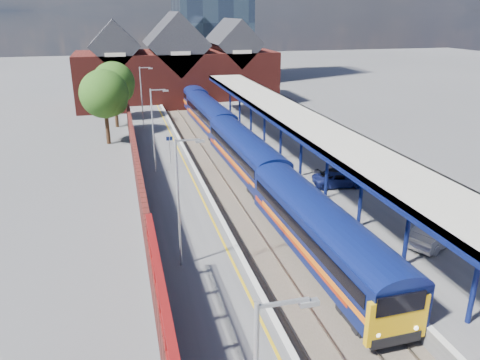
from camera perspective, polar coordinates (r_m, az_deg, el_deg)
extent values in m
plane|color=#5B5B5E|center=(48.97, -3.37, 3.46)|extent=(240.00, 240.00, 0.00)
cube|color=#473D33|center=(39.68, -0.53, -0.46)|extent=(6.00, 76.00, 0.06)
cube|color=slate|center=(39.21, -3.68, -0.62)|extent=(0.07, 76.00, 0.14)
cube|color=slate|center=(39.48, -1.62, -0.43)|extent=(0.07, 76.00, 0.14)
cube|color=slate|center=(39.84, 0.56, -0.24)|extent=(0.07, 76.00, 0.14)
cube|color=slate|center=(40.21, 2.54, -0.06)|extent=(0.07, 76.00, 0.14)
cube|color=#565659|center=(38.65, -8.46, -0.51)|extent=(5.00, 76.00, 1.00)
cube|color=#565659|center=(41.30, 7.58, 0.88)|extent=(6.00, 76.00, 1.00)
cube|color=silver|center=(38.75, -5.05, 0.52)|extent=(0.30, 76.00, 0.05)
cube|color=silver|center=(40.18, 3.83, 1.27)|extent=(0.30, 76.00, 0.05)
cube|color=yellow|center=(38.67, -5.93, 0.41)|extent=(0.14, 76.00, 0.01)
cube|color=#0B1753|center=(27.26, 9.75, -6.40)|extent=(3.20, 16.06, 2.50)
cube|color=#0B1753|center=(26.73, 9.90, -4.00)|extent=(3.20, 16.06, 0.60)
cube|color=#0B1753|center=(41.88, 0.58, 3.34)|extent=(3.20, 16.06, 2.50)
cube|color=#0B1753|center=(41.54, 0.59, 5.00)|extent=(3.20, 16.06, 0.60)
cube|color=#0B1753|center=(57.58, -3.76, 7.91)|extent=(3.20, 16.06, 2.50)
cube|color=#0B1753|center=(57.33, -3.78, 9.13)|extent=(3.20, 16.06, 0.60)
cube|color=#0B1753|center=(73.68, -6.26, 10.48)|extent=(3.20, 16.06, 2.50)
cube|color=#0B1753|center=(73.48, -6.29, 11.44)|extent=(3.20, 16.06, 0.60)
cube|color=black|center=(49.27, -3.55, 6.39)|extent=(0.04, 60.54, 0.70)
cube|color=orange|center=(49.46, -3.54, 5.49)|extent=(0.03, 55.27, 0.30)
cube|color=#B42A0C|center=(49.52, -3.54, 5.21)|extent=(0.03, 55.27, 0.30)
cube|color=#F2B20C|center=(21.44, 18.57, -15.81)|extent=(2.83, 0.37, 2.10)
cube|color=black|center=(20.90, 18.98, -14.05)|extent=(2.30, 0.22, 0.90)
cube|color=black|center=(23.82, 15.13, -15.57)|extent=(2.00, 2.40, 0.60)
cube|color=black|center=(79.41, -6.83, 9.97)|extent=(2.00, 2.40, 0.60)
cylinder|color=#0E1954|center=(22.58, 26.78, -10.90)|extent=(0.24, 0.24, 4.20)
cylinder|color=#0E1954|center=(25.99, 19.74, -5.78)|extent=(0.24, 0.24, 4.20)
cylinder|color=#0E1954|center=(29.86, 14.52, -1.85)|extent=(0.24, 0.24, 4.20)
cylinder|color=#0E1954|center=(34.02, 10.55, 1.15)|extent=(0.24, 0.24, 4.20)
cylinder|color=#0E1954|center=(38.39, 7.46, 3.49)|extent=(0.24, 0.24, 4.20)
cylinder|color=#0E1954|center=(42.89, 5.00, 5.33)|extent=(0.24, 0.24, 4.20)
cylinder|color=#0E1954|center=(47.49, 3.00, 6.82)|extent=(0.24, 0.24, 4.20)
cylinder|color=#0E1954|center=(52.17, 1.35, 8.03)|extent=(0.24, 0.24, 4.20)
cylinder|color=#0E1954|center=(56.90, -0.04, 9.04)|extent=(0.24, 0.24, 4.20)
cylinder|color=#0E1954|center=(61.67, -1.21, 9.89)|extent=(0.24, 0.24, 4.20)
cube|color=beige|center=(41.63, 6.21, 8.03)|extent=(4.50, 52.00, 0.25)
cube|color=#0E1954|center=(40.97, 3.36, 7.70)|extent=(0.20, 52.00, 0.55)
cube|color=#0E1954|center=(42.46, 8.95, 7.93)|extent=(0.20, 52.00, 0.55)
cube|color=#A5A8AA|center=(10.51, 5.31, -14.70)|extent=(1.20, 0.08, 0.08)
cube|color=#A5A8AA|center=(10.76, 8.41, -14.59)|extent=(0.45, 0.18, 0.12)
cylinder|color=#A5A8AA|center=(24.13, -7.51, -3.07)|extent=(0.12, 0.12, 7.00)
cube|color=#A5A8AA|center=(23.09, -6.41, 4.85)|extent=(1.20, 0.08, 0.08)
cube|color=#A5A8AA|center=(23.21, -4.93, 4.73)|extent=(0.45, 0.18, 0.12)
cylinder|color=#A5A8AA|center=(39.31, -10.55, 5.82)|extent=(0.12, 0.12, 7.00)
cube|color=#A5A8AA|center=(38.68, -9.97, 10.78)|extent=(1.20, 0.08, 0.08)
cube|color=#A5A8AA|center=(38.75, -9.06, 10.70)|extent=(0.45, 0.18, 0.12)
cylinder|color=#A5A8AA|center=(54.96, -11.90, 9.71)|extent=(0.12, 0.12, 7.00)
cube|color=#A5A8AA|center=(54.51, -11.51, 13.28)|extent=(1.20, 0.08, 0.08)
cube|color=#A5A8AA|center=(54.56, -10.86, 13.22)|extent=(0.45, 0.18, 0.12)
cylinder|color=#A5A8AA|center=(41.93, -8.53, 3.64)|extent=(0.08, 0.08, 2.50)
cube|color=#0C194C|center=(41.65, -8.60, 5.03)|extent=(0.55, 0.06, 0.35)
cube|color=#5A1C17|center=(32.22, -12.01, -1.36)|extent=(0.35, 50.00, 2.80)
cube|color=maroon|center=(15.95, -9.12, -14.97)|extent=(0.30, 15.00, 0.12)
cube|color=maroon|center=(16.51, -8.93, -17.68)|extent=(0.30, 15.00, 0.12)
cube|color=maroon|center=(15.44, -8.61, -18.57)|extent=(0.30, 0.12, 1.00)
cube|color=maroon|center=(17.06, -9.38, -14.46)|extent=(0.30, 0.12, 1.00)
cube|color=maroon|center=(18.74, -10.00, -11.07)|extent=(0.30, 0.12, 1.00)
cube|color=maroon|center=(20.49, -10.50, -8.25)|extent=(0.30, 0.12, 1.00)
cube|color=maroon|center=(22.27, -10.92, -5.87)|extent=(0.30, 0.12, 1.00)
cube|color=#5A1C17|center=(75.29, -7.72, 12.24)|extent=(30.00, 12.00, 8.00)
cube|color=#232328|center=(74.24, -15.08, 15.69)|extent=(7.13, 12.00, 7.13)
cube|color=#232328|center=(74.78, -7.91, 16.19)|extent=(9.16, 12.00, 9.16)
cube|color=#232328|center=(76.39, -0.92, 16.44)|extent=(7.13, 12.00, 7.13)
cube|color=beige|center=(68.28, -14.98, 14.54)|extent=(2.80, 0.15, 0.50)
cube|color=beige|center=(68.87, -7.23, 15.07)|extent=(2.80, 0.15, 0.50)
cube|color=beige|center=(70.61, 0.29, 15.34)|extent=(2.80, 0.15, 0.50)
cylinder|color=#382314|center=(53.45, -15.88, 6.36)|extent=(0.44, 0.44, 4.00)
sphere|color=#1F4512|center=(52.79, -16.24, 10.05)|extent=(5.20, 5.20, 5.20)
sphere|color=#1F4512|center=(52.39, -15.29, 9.29)|extent=(3.20, 3.20, 3.20)
cylinder|color=#382314|center=(61.26, -14.88, 8.11)|extent=(0.44, 0.44, 4.00)
sphere|color=#1F4512|center=(60.68, -15.18, 11.35)|extent=(5.20, 5.20, 5.20)
sphere|color=#1F4512|center=(60.28, -14.34, 10.69)|extent=(3.20, 3.20, 3.20)
imported|color=#A4A4A9|center=(29.60, 22.96, -5.95)|extent=(4.65, 3.31, 1.46)
imported|color=black|center=(37.87, 12.41, 0.60)|extent=(4.52, 2.48, 1.24)
imported|color=navy|center=(37.04, 12.04, 0.11)|extent=(4.35, 2.42, 1.15)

